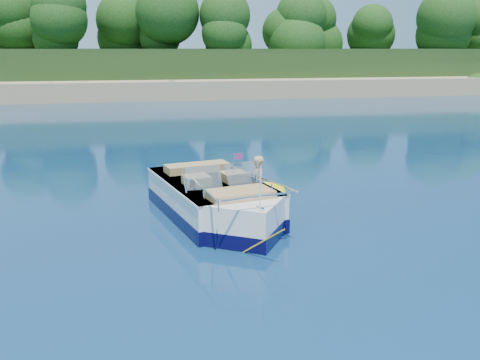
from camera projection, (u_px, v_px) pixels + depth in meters
The scene contains 6 objects.
ground at pixel (254, 288), 9.30m from camera, with size 160.00×160.00×0.00m, color #091D41.
shoreline at pixel (142, 72), 69.68m from camera, with size 170.00×59.00×6.00m.
treeline at pixel (148, 31), 46.96m from camera, with size 150.00×7.12×8.19m.
motorboat at pixel (218, 204), 12.97m from camera, with size 3.00×6.04×2.04m.
tow_tube at pixel (261, 193), 15.09m from camera, with size 1.83×1.83×0.38m.
boy at pixel (257, 196), 15.07m from camera, with size 0.61×0.40×1.67m, color tan.
Camera 1 is at (-1.98, -8.35, 4.07)m, focal length 40.00 mm.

